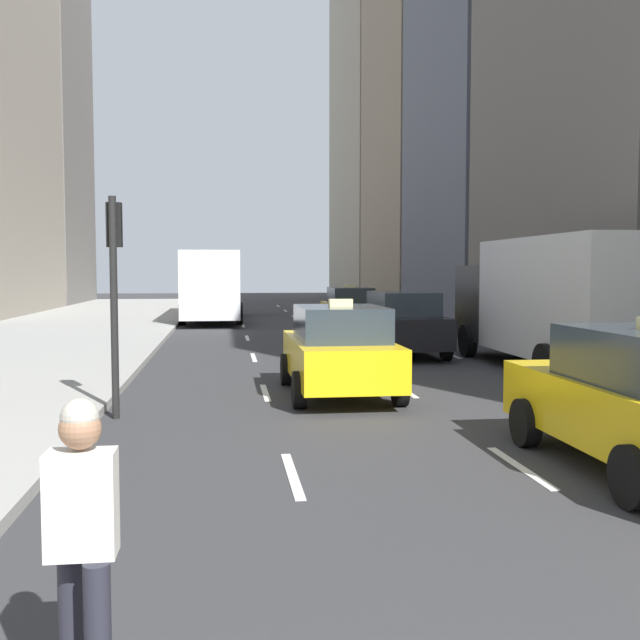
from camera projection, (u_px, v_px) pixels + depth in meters
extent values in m
cube|color=#9E9E99|center=(56.00, 336.00, 26.75)|extent=(8.00, 66.00, 0.15)
cube|color=white|center=(292.00, 475.00, 8.80)|extent=(0.12, 2.00, 0.01)
cube|color=white|center=(265.00, 393.00, 14.74)|extent=(0.12, 2.00, 0.01)
cube|color=white|center=(254.00, 357.00, 20.68)|extent=(0.12, 2.00, 0.01)
cube|color=white|center=(247.00, 338.00, 26.62)|extent=(0.12, 2.00, 0.01)
cube|color=white|center=(243.00, 326.00, 32.56)|extent=(0.12, 2.00, 0.01)
cube|color=white|center=(240.00, 317.00, 38.50)|extent=(0.12, 2.00, 0.01)
cube|color=white|center=(238.00, 311.00, 44.44)|extent=(0.12, 2.00, 0.01)
cube|color=white|center=(237.00, 306.00, 50.37)|extent=(0.12, 2.00, 0.01)
cube|color=white|center=(520.00, 467.00, 9.15)|extent=(0.12, 2.00, 0.01)
cube|color=white|center=(404.00, 390.00, 15.09)|extent=(0.12, 2.00, 0.01)
cube|color=white|center=(353.00, 356.00, 21.03)|extent=(0.12, 2.00, 0.01)
cube|color=white|center=(325.00, 337.00, 26.97)|extent=(0.12, 2.00, 0.01)
cube|color=white|center=(307.00, 325.00, 32.91)|extent=(0.12, 2.00, 0.01)
cube|color=white|center=(294.00, 317.00, 38.85)|extent=(0.12, 2.00, 0.01)
cube|color=white|center=(285.00, 311.00, 44.79)|extent=(0.12, 2.00, 0.01)
cube|color=white|center=(278.00, 306.00, 50.73)|extent=(0.12, 2.00, 0.01)
cube|color=white|center=(536.00, 387.00, 15.44)|extent=(0.12, 2.00, 0.01)
cube|color=white|center=(450.00, 355.00, 21.38)|extent=(0.12, 2.00, 0.01)
cube|color=white|center=(401.00, 336.00, 27.32)|extent=(0.12, 2.00, 0.01)
cube|color=white|center=(370.00, 325.00, 33.26)|extent=(0.12, 2.00, 0.01)
cube|color=white|center=(348.00, 316.00, 39.20)|extent=(0.12, 2.00, 0.01)
cube|color=white|center=(331.00, 310.00, 45.14)|extent=(0.12, 2.00, 0.01)
cube|color=white|center=(319.00, 306.00, 51.08)|extent=(0.12, 2.00, 0.01)
cube|color=slate|center=(33.00, 33.00, 51.73)|extent=(6.00, 11.21, 37.64)
cube|color=slate|center=(490.00, 48.00, 36.58)|extent=(6.00, 11.34, 26.62)
cube|color=gray|center=(423.00, 129.00, 48.93)|extent=(6.00, 12.55, 23.31)
cube|color=#A89E89|center=(378.00, 84.00, 63.26)|extent=(6.00, 16.29, 36.41)
cube|color=yellow|center=(338.00, 358.00, 14.48)|extent=(1.80, 4.40, 0.76)
cube|color=#28333D|center=(341.00, 323.00, 14.17)|extent=(1.58, 2.29, 0.64)
cube|color=#F2E599|center=(341.00, 303.00, 14.14)|extent=(0.44, 0.20, 0.14)
cylinder|color=black|center=(286.00, 369.00, 15.74)|extent=(0.22, 0.66, 0.66)
cylinder|color=black|center=(370.00, 368.00, 15.97)|extent=(0.22, 0.66, 0.66)
cylinder|color=black|center=(299.00, 390.00, 13.04)|extent=(0.22, 0.66, 0.66)
cylinder|color=black|center=(400.00, 388.00, 13.27)|extent=(0.22, 0.66, 0.66)
cylinder|color=black|center=(526.00, 423.00, 10.23)|extent=(0.22, 0.66, 0.66)
cylinder|color=black|center=(633.00, 477.00, 7.53)|extent=(0.22, 0.66, 0.66)
cube|color=yellow|center=(349.00, 313.00, 30.19)|extent=(1.80, 4.40, 0.76)
cube|color=#28333D|center=(350.00, 296.00, 29.88)|extent=(1.58, 2.29, 0.64)
cube|color=#F2E599|center=(350.00, 286.00, 29.86)|extent=(0.44, 0.20, 0.14)
cylinder|color=black|center=(323.00, 320.00, 31.45)|extent=(0.22, 0.66, 0.66)
cylinder|color=black|center=(365.00, 320.00, 31.68)|extent=(0.22, 0.66, 0.66)
cylinder|color=black|center=(332.00, 325.00, 28.75)|extent=(0.22, 0.66, 0.66)
cylinder|color=black|center=(378.00, 324.00, 28.98)|extent=(0.22, 0.66, 0.66)
cube|color=black|center=(400.00, 329.00, 21.39)|extent=(1.80, 4.91, 0.84)
cube|color=#28333D|center=(403.00, 303.00, 21.05)|extent=(1.58, 2.55, 0.64)
cylinder|color=black|center=(360.00, 339.00, 22.81)|extent=(0.22, 0.66, 0.66)
cylinder|color=black|center=(417.00, 338.00, 23.04)|extent=(0.22, 0.66, 0.66)
cylinder|color=black|center=(380.00, 349.00, 19.80)|extent=(0.22, 0.66, 0.66)
cylinder|color=black|center=(446.00, 348.00, 20.02)|extent=(0.22, 0.66, 0.66)
cube|color=silver|center=(212.00, 283.00, 36.15)|extent=(2.50, 11.60, 2.90)
cube|color=#28333D|center=(214.00, 275.00, 41.82)|extent=(2.30, 0.12, 1.40)
cube|color=#28333D|center=(186.00, 276.00, 35.98)|extent=(0.08, 9.86, 1.10)
cube|color=yellow|center=(213.00, 259.00, 41.76)|extent=(1.50, 0.10, 0.36)
cylinder|color=black|center=(190.00, 307.00, 39.64)|extent=(0.30, 1.00, 1.00)
cylinder|color=black|center=(237.00, 306.00, 39.96)|extent=(0.30, 1.00, 1.00)
cylinder|color=black|center=(182.00, 314.00, 32.92)|extent=(0.30, 1.00, 1.00)
cylinder|color=black|center=(239.00, 313.00, 33.24)|extent=(0.30, 1.00, 1.00)
cube|color=#262628|center=(504.00, 303.00, 20.95)|extent=(2.10, 2.40, 2.10)
cube|color=#28333D|center=(490.00, 291.00, 22.07)|extent=(1.90, 0.10, 0.90)
cube|color=silver|center=(574.00, 298.00, 16.78)|extent=(2.30, 6.00, 2.70)
cylinder|color=black|center=(468.00, 341.00, 20.89)|extent=(0.28, 0.90, 0.90)
cylinder|color=black|center=(539.00, 340.00, 21.15)|extent=(0.28, 0.90, 0.90)
cylinder|color=black|center=(546.00, 365.00, 15.53)|extent=(0.28, 0.90, 0.90)
cylinder|color=#23232D|center=(71.00, 623.00, 4.08)|extent=(0.14, 0.14, 0.84)
cube|color=silver|center=(82.00, 504.00, 3.93)|extent=(0.36, 0.22, 0.56)
sphere|color=#9E7051|center=(80.00, 429.00, 3.90)|extent=(0.22, 0.22, 0.22)
sphere|color=#B2AD9E|center=(80.00, 417.00, 3.90)|extent=(0.20, 0.20, 0.20)
cylinder|color=black|center=(114.00, 308.00, 12.06)|extent=(0.12, 0.12, 3.60)
cube|color=black|center=(114.00, 225.00, 12.15)|extent=(0.24, 0.20, 0.72)
sphere|color=red|center=(115.00, 211.00, 12.25)|extent=(0.14, 0.14, 0.14)
sphere|color=#4C3F14|center=(115.00, 225.00, 12.26)|extent=(0.14, 0.14, 0.14)
sphere|color=#198C2D|center=(115.00, 239.00, 12.28)|extent=(0.14, 0.14, 0.14)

